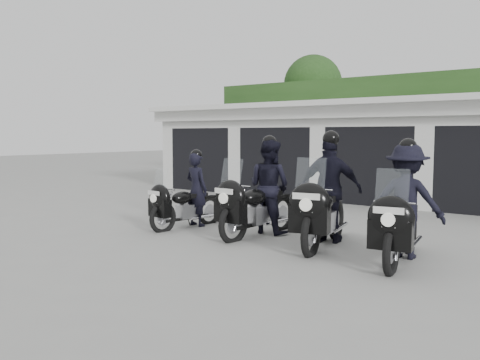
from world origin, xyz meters
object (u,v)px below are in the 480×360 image
Objects in this scene: police_bike_c at (327,195)px; police_bike_a at (187,196)px; police_bike_b at (263,192)px; police_bike_d at (404,207)px.

police_bike_a is at bearing 173.45° from police_bike_c.
police_bike_c is (1.43, -0.05, 0.04)m from police_bike_b.
police_bike_b is at bearing 164.08° from police_bike_d.
police_bike_a is at bearing 170.88° from police_bike_d.
police_bike_a is at bearing -165.59° from police_bike_b.
police_bike_c reaches higher than police_bike_d.
police_bike_d is at bearing 5.95° from police_bike_a.
police_bike_d is (4.67, -0.01, 0.17)m from police_bike_a.
police_bike_a is 3.18m from police_bike_c.
police_bike_c is 1.54m from police_bike_d.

